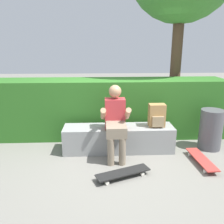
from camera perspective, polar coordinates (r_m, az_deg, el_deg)
ground_plane at (r=4.02m, az=1.92°, el=-11.26°), size 24.00×24.00×0.00m
bench_main at (r=4.23m, az=1.58°, el=-6.42°), size 1.93×0.47×0.45m
person_skater at (r=3.88m, az=0.85°, el=-1.88°), size 0.49×0.62×1.20m
skateboard_near_person at (r=3.48m, az=2.67°, el=-14.48°), size 0.82×0.48×0.09m
skateboard_beside_bench at (r=4.10m, az=20.83°, el=-10.64°), size 0.24×0.81×0.09m
backpack_on_bench at (r=4.18m, az=10.80°, el=-0.89°), size 0.28×0.23×0.40m
hedge_row at (r=4.85m, az=-2.79°, el=1.00°), size 5.04×0.76×1.17m
trash_bin at (r=4.62m, az=22.77°, el=-3.90°), size 0.40×0.40×0.73m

